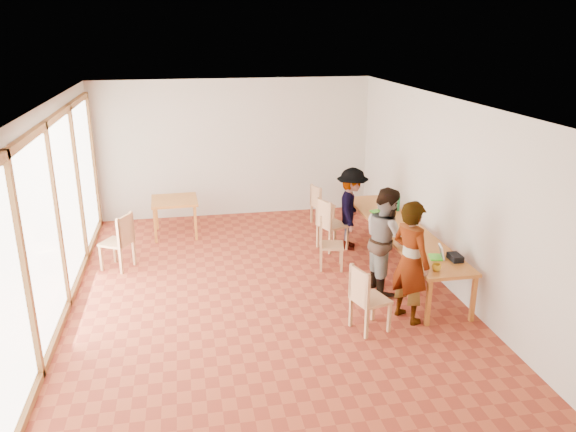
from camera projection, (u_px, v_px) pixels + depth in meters
ground at (261, 291)px, 9.02m from camera, size 8.00×8.00×0.00m
wall_back at (234, 149)px, 12.26m from camera, size 6.00×0.10×3.00m
wall_front at (323, 337)px, 4.81m from camera, size 6.00×0.10×3.00m
wall_right at (443, 191)px, 9.06m from camera, size 0.10×8.00×3.00m
window_wall at (55, 213)px, 8.02m from camera, size 0.10×8.00×3.00m
ceiling at (258, 101)px, 8.05m from camera, size 6.00×8.00×0.04m
communal_table at (401, 231)px, 9.61m from camera, size 0.80×4.00×0.75m
side_table at (175, 203)px, 11.24m from camera, size 0.90×0.90×0.75m
chair_near at (365, 293)px, 7.65m from camera, size 0.55×0.55×0.51m
chair_mid at (326, 239)px, 9.71m from camera, size 0.50×0.50×0.47m
chair_far at (328, 219)px, 10.49m from camera, size 0.60×0.60×0.53m
chair_empty at (319, 201)px, 11.90m from camera, size 0.51×0.51×0.46m
chair_spare at (121, 236)px, 9.65m from camera, size 0.63×0.63×0.53m
person_near at (410, 262)px, 7.87m from camera, size 0.65×0.77×1.79m
person_mid at (386, 240)px, 8.83m from camera, size 0.64×0.82×1.69m
person_far at (352, 209)px, 10.53m from camera, size 0.89×1.15×1.56m
laptop_near at (438, 255)px, 8.35m from camera, size 0.26×0.28×0.20m
laptop_mid at (411, 232)px, 9.29m from camera, size 0.26×0.28×0.21m
laptop_far at (380, 209)px, 10.41m from camera, size 0.29×0.30×0.21m
yellow_mug at (436, 267)px, 7.92m from camera, size 0.15×0.15×0.10m
green_bottle at (398, 204)px, 10.48m from camera, size 0.07×0.07×0.28m
clear_glass at (392, 234)px, 9.22m from camera, size 0.07×0.07×0.09m
condiment_cup at (414, 242)px, 8.90m from camera, size 0.08×0.08×0.06m
pink_phone at (394, 227)px, 9.64m from camera, size 0.05×0.10×0.01m
black_pouch at (455, 257)px, 8.28m from camera, size 0.16×0.26×0.09m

